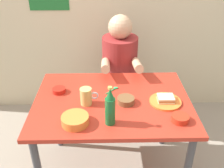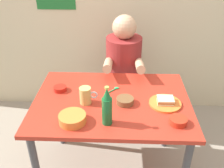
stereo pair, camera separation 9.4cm
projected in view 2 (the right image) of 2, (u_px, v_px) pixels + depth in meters
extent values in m
cube|color=#B72D1E|center=(112.00, 102.00, 1.81)|extent=(1.10, 0.80, 0.03)
cylinder|color=#3F3F44|center=(59.00, 113.00, 2.30)|extent=(0.05, 0.05, 0.71)
cylinder|color=#3F3F44|center=(168.00, 115.00, 2.27)|extent=(0.05, 0.05, 0.71)
cylinder|color=#4C4C51|center=(122.00, 109.00, 2.61)|extent=(0.08, 0.08, 0.41)
cylinder|color=#2D2D33|center=(123.00, 90.00, 2.49)|extent=(0.34, 0.34, 0.04)
cylinder|color=maroon|center=(124.00, 64.00, 2.35)|extent=(0.32, 0.32, 0.52)
sphere|color=tan|center=(124.00, 27.00, 2.17)|extent=(0.21, 0.21, 0.21)
cylinder|color=tan|center=(108.00, 65.00, 2.08)|extent=(0.07, 0.31, 0.14)
cylinder|color=tan|center=(140.00, 66.00, 2.07)|extent=(0.07, 0.31, 0.14)
cylinder|color=orange|center=(165.00, 103.00, 1.75)|extent=(0.22, 0.22, 0.01)
cube|color=beige|center=(165.00, 102.00, 1.74)|extent=(0.11, 0.09, 0.01)
cube|color=#9E592D|center=(165.00, 100.00, 1.74)|extent=(0.11, 0.09, 0.01)
cube|color=beige|center=(166.00, 99.00, 1.73)|extent=(0.11, 0.09, 0.01)
cylinder|color=#D1BC66|center=(85.00, 96.00, 1.74)|extent=(0.08, 0.08, 0.12)
torus|color=silver|center=(94.00, 95.00, 1.73)|extent=(0.06, 0.01, 0.06)
cylinder|color=#19602D|center=(107.00, 111.00, 1.53)|extent=(0.06, 0.06, 0.18)
cone|color=#19602D|center=(107.00, 94.00, 1.47)|extent=(0.05, 0.05, 0.07)
cylinder|color=#BFB74C|center=(107.00, 88.00, 1.45)|extent=(0.03, 0.03, 0.01)
cylinder|color=brown|center=(125.00, 101.00, 1.75)|extent=(0.12, 0.12, 0.04)
cylinder|color=brown|center=(125.00, 100.00, 1.74)|extent=(0.10, 0.10, 0.02)
cylinder|color=orange|center=(72.00, 118.00, 1.57)|extent=(0.17, 0.17, 0.05)
cylinder|color=#B25B2D|center=(72.00, 117.00, 1.57)|extent=(0.14, 0.14, 0.02)
cylinder|color=#B21E14|center=(60.00, 89.00, 1.90)|extent=(0.10, 0.10, 0.03)
cylinder|color=maroon|center=(60.00, 88.00, 1.89)|extent=(0.08, 0.08, 0.02)
cylinder|color=red|center=(178.00, 121.00, 1.56)|extent=(0.11, 0.11, 0.04)
cylinder|color=#A33521|center=(178.00, 120.00, 1.56)|extent=(0.09, 0.09, 0.02)
cylinder|color=#26A559|center=(111.00, 91.00, 1.89)|extent=(0.08, 0.09, 0.01)
ellipsoid|color=#26A559|center=(117.00, 88.00, 1.92)|extent=(0.04, 0.02, 0.01)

